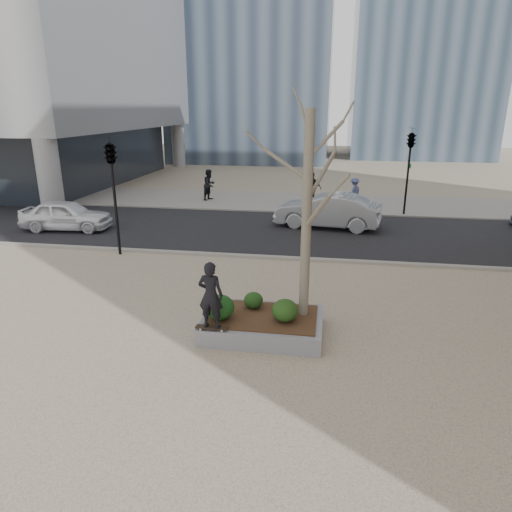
% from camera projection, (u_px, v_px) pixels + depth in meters
% --- Properties ---
extents(ground, '(120.00, 120.00, 0.00)m').
position_uv_depth(ground, '(225.00, 330.00, 11.82)').
color(ground, tan).
rests_on(ground, ground).
extents(street, '(60.00, 8.00, 0.02)m').
position_uv_depth(street, '(273.00, 231.00, 21.19)').
color(street, black).
rests_on(street, ground).
extents(far_sidewalk, '(60.00, 6.00, 0.02)m').
position_uv_depth(far_sidewalk, '(288.00, 202.00, 27.76)').
color(far_sidewalk, gray).
rests_on(far_sidewalk, ground).
extents(planter, '(3.00, 2.00, 0.45)m').
position_uv_depth(planter, '(263.00, 325.00, 11.59)').
color(planter, gray).
rests_on(planter, ground).
extents(planter_mulch, '(2.70, 1.70, 0.04)m').
position_uv_depth(planter_mulch, '(263.00, 316.00, 11.52)').
color(planter_mulch, '#382314').
rests_on(planter_mulch, planter).
extents(sycamore_tree, '(2.80, 2.80, 6.60)m').
position_uv_depth(sycamore_tree, '(308.00, 184.00, 10.61)').
color(sycamore_tree, gray).
rests_on(sycamore_tree, planter_mulch).
extents(shrub_left, '(0.73, 0.73, 0.62)m').
position_uv_depth(shrub_left, '(220.00, 307.00, 11.25)').
color(shrub_left, '#133E15').
rests_on(shrub_left, planter_mulch).
extents(shrub_middle, '(0.50, 0.50, 0.43)m').
position_uv_depth(shrub_middle, '(253.00, 300.00, 11.89)').
color(shrub_middle, black).
rests_on(shrub_middle, planter_mulch).
extents(shrub_right, '(0.65, 0.65, 0.55)m').
position_uv_depth(shrub_right, '(285.00, 310.00, 11.15)').
color(shrub_right, '#1B3912').
rests_on(shrub_right, planter_mulch).
extents(skateboard, '(0.78, 0.21, 0.08)m').
position_uv_depth(skateboard, '(212.00, 328.00, 10.85)').
color(skateboard, black).
rests_on(skateboard, planter).
extents(skateboarder, '(0.62, 0.44, 1.63)m').
position_uv_depth(skateboarder, '(211.00, 295.00, 10.59)').
color(skateboarder, black).
rests_on(skateboarder, skateboard).
extents(police_car, '(4.23, 2.01, 1.40)m').
position_uv_depth(police_car, '(66.00, 215.00, 21.17)').
color(police_car, white).
rests_on(police_car, street).
extents(car_silver, '(5.14, 2.47, 1.63)m').
position_uv_depth(car_silver, '(328.00, 211.00, 21.56)').
color(car_silver, '#929599').
rests_on(car_silver, street).
extents(pedestrian_a, '(1.00, 1.11, 1.87)m').
position_uv_depth(pedestrian_a, '(210.00, 185.00, 27.95)').
color(pedestrian_a, black).
rests_on(pedestrian_a, far_sidewalk).
extents(pedestrian_b, '(1.04, 1.14, 1.54)m').
position_uv_depth(pedestrian_b, '(354.00, 191.00, 26.80)').
color(pedestrian_b, '#475481').
rests_on(pedestrian_b, far_sidewalk).
extents(pedestrian_c, '(1.15, 0.64, 1.86)m').
position_uv_depth(pedestrian_c, '(312.00, 188.00, 26.78)').
color(pedestrian_c, black).
rests_on(pedestrian_c, far_sidewalk).
extents(traffic_light_near, '(0.60, 2.48, 4.50)m').
position_uv_depth(traffic_light_near, '(115.00, 197.00, 17.21)').
color(traffic_light_near, black).
rests_on(traffic_light_near, ground).
extents(traffic_light_far, '(0.60, 2.48, 4.50)m').
position_uv_depth(traffic_light_far, '(408.00, 172.00, 23.81)').
color(traffic_light_far, black).
rests_on(traffic_light_far, ground).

